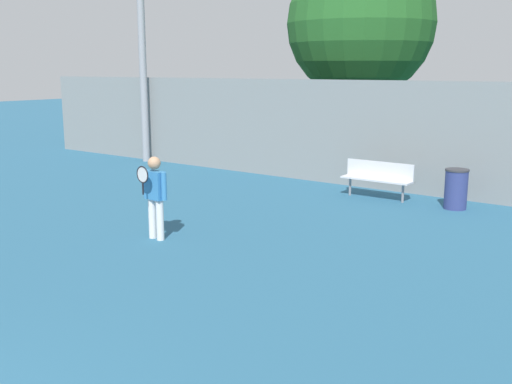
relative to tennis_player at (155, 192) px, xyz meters
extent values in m
cylinder|color=silver|center=(-0.11, 0.01, -0.51)|extent=(0.14, 0.14, 0.76)
cylinder|color=silver|center=(0.11, 0.00, -0.51)|extent=(0.14, 0.14, 0.76)
cube|color=teal|center=(0.00, 0.01, 0.13)|extent=(0.40, 0.22, 0.52)
cylinder|color=teal|center=(-0.25, 0.02, 0.14)|extent=(0.10, 0.10, 0.51)
cylinder|color=teal|center=(0.25, 0.00, 0.14)|extent=(0.10, 0.10, 0.51)
sphere|color=tan|center=(0.00, 0.01, 0.54)|extent=(0.24, 0.24, 0.24)
cylinder|color=black|center=(-0.01, -0.27, 0.11)|extent=(0.03, 0.03, 0.22)
torus|color=black|center=(-0.01, -0.27, 0.37)|extent=(0.31, 0.04, 0.31)
cylinder|color=silver|center=(-0.01, -0.27, 0.37)|extent=(0.27, 0.02, 0.27)
cube|color=silver|center=(1.70, 5.68, -0.41)|extent=(1.75, 0.40, 0.04)
cylinder|color=gray|center=(1.00, 5.68, -0.66)|extent=(0.06, 0.06, 0.46)
cylinder|color=gray|center=(2.40, 5.68, -0.66)|extent=(0.06, 0.06, 0.46)
cube|color=silver|center=(1.70, 5.86, -0.19)|extent=(1.75, 0.04, 0.40)
cylinder|color=#939399|center=(-7.31, 6.54, 4.01)|extent=(0.24, 0.24, 9.80)
cylinder|color=navy|center=(3.61, 5.80, -0.45)|extent=(0.50, 0.50, 0.87)
cylinder|color=#333338|center=(3.61, 5.80, 0.00)|extent=(0.53, 0.53, 0.04)
cube|color=gray|center=(2.83, 6.82, 0.52)|extent=(30.19, 0.06, 2.83)
cylinder|color=brown|center=(-1.37, 10.54, 0.43)|extent=(0.51, 0.51, 2.63)
sphere|color=#235B23|center=(-1.37, 10.54, 3.65)|extent=(4.77, 4.77, 4.77)
camera|label=1|loc=(7.94, -7.47, 2.22)|focal=42.00mm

